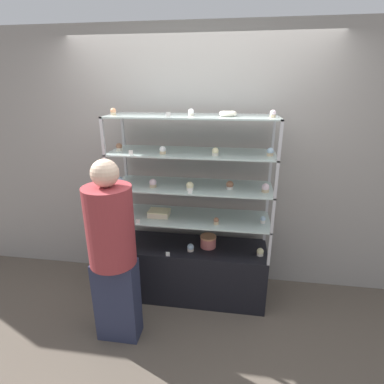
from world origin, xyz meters
name	(u,v)px	position (x,y,z in m)	size (l,w,h in m)	color
ground_plane	(192,293)	(0.00, 0.00, 0.00)	(20.00, 20.00, 0.00)	brown
back_wall	(198,163)	(0.00, 0.39, 1.30)	(8.00, 0.05, 2.60)	gray
display_base	(192,270)	(0.00, 0.00, 0.28)	(1.45, 0.48, 0.56)	black
display_riser_lower	(192,218)	(0.00, 0.00, 0.86)	(1.45, 0.48, 0.31)	#B7B7BC
display_riser_middle	(192,187)	(0.00, 0.00, 1.17)	(1.45, 0.48, 0.31)	#B7B7BC
display_riser_upper	(192,154)	(0.00, 0.00, 1.48)	(1.45, 0.48, 0.31)	#B7B7BC
display_riser_top	(192,118)	(0.00, 0.00, 1.80)	(1.45, 0.48, 0.31)	#B7B7BC
layer_cake_centerpiece	(208,241)	(0.16, 0.01, 0.62)	(0.16, 0.16, 0.12)	#C66660
sheet_cake_frosted	(159,213)	(-0.31, -0.03, 0.90)	(0.20, 0.15, 0.06)	beige
cupcake_0	(123,244)	(-0.66, -0.12, 0.60)	(0.06, 0.06, 0.07)	beige
cupcake_1	(190,248)	(0.00, -0.09, 0.60)	(0.06, 0.06, 0.07)	beige
cupcake_2	(260,252)	(0.65, -0.08, 0.60)	(0.06, 0.06, 0.07)	beige
price_tag_0	(168,254)	(-0.19, -0.22, 0.58)	(0.04, 0.00, 0.04)	white
cupcake_3	(120,214)	(-0.67, -0.11, 0.91)	(0.05, 0.05, 0.07)	beige
cupcake_4	(216,221)	(0.24, -0.13, 0.91)	(0.05, 0.05, 0.07)	#CCB28C
cupcake_5	(263,220)	(0.66, -0.04, 0.91)	(0.05, 0.05, 0.07)	white
price_tag_1	(138,222)	(-0.46, -0.22, 0.90)	(0.04, 0.00, 0.04)	white
cupcake_6	(120,181)	(-0.66, -0.07, 1.22)	(0.07, 0.07, 0.08)	beige
cupcake_7	(153,183)	(-0.34, -0.09, 1.22)	(0.07, 0.07, 0.08)	#CCB28C
cupcake_8	(189,186)	(0.00, -0.13, 1.22)	(0.07, 0.07, 0.08)	white
cupcake_9	(230,185)	(0.34, -0.05, 1.22)	(0.07, 0.07, 0.08)	white
cupcake_10	(265,188)	(0.65, -0.08, 1.22)	(0.07, 0.07, 0.08)	#CCB28C
price_tag_2	(190,191)	(0.02, -0.22, 1.21)	(0.04, 0.00, 0.04)	white
cupcake_11	(119,147)	(-0.65, -0.04, 1.53)	(0.06, 0.06, 0.07)	beige
cupcake_12	(163,150)	(-0.23, -0.12, 1.53)	(0.06, 0.06, 0.07)	#CCB28C
cupcake_13	(215,152)	(0.21, -0.12, 1.53)	(0.06, 0.06, 0.07)	beige
cupcake_14	(270,152)	(0.67, -0.06, 1.53)	(0.06, 0.06, 0.07)	#CCB28C
price_tag_3	(131,153)	(-0.48, -0.22, 1.52)	(0.04, 0.00, 0.04)	white
cupcake_15	(113,112)	(-0.67, -0.07, 1.84)	(0.05, 0.05, 0.06)	#CCB28C
cupcake_16	(191,113)	(0.00, -0.05, 1.84)	(0.05, 0.05, 0.06)	beige
cupcake_17	(273,114)	(0.66, -0.08, 1.84)	(0.05, 0.05, 0.06)	#CCB28C
price_tag_4	(168,115)	(-0.16, -0.22, 1.84)	(0.04, 0.00, 0.04)	white
donut_glazed	(228,114)	(0.30, -0.03, 1.83)	(0.14, 0.14, 0.04)	#EFE5CC
customer_figure	(113,250)	(-0.54, -0.63, 0.84)	(0.37, 0.37, 1.57)	#282D47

